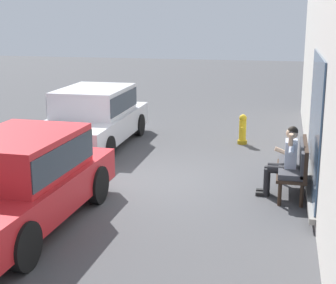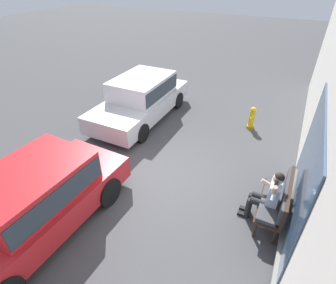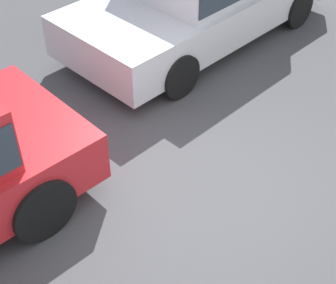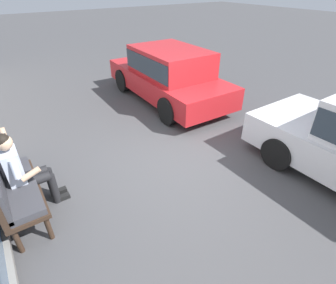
# 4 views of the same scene
# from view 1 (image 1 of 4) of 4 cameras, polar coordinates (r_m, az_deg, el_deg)

# --- Properties ---
(ground_plane) EXTENTS (60.00, 60.00, 0.00)m
(ground_plane) POSITION_cam_1_polar(r_m,az_deg,el_deg) (10.77, -1.76, -4.46)
(ground_plane) COLOR #424244
(building_facade) EXTENTS (18.00, 0.51, 6.37)m
(building_facade) POSITION_cam_1_polar(r_m,az_deg,el_deg) (9.92, 17.90, 11.96)
(building_facade) COLOR beige
(building_facade) RESTS_ON ground_plane
(bench) EXTENTS (1.49, 0.55, 1.05)m
(bench) POSITION_cam_1_polar(r_m,az_deg,el_deg) (10.16, 14.06, -2.41)
(bench) COLOR #332319
(bench) RESTS_ON ground_plane
(person_on_phone) EXTENTS (0.73, 0.74, 1.38)m
(person_on_phone) POSITION_cam_1_polar(r_m,az_deg,el_deg) (10.00, 12.82, -1.85)
(person_on_phone) COLOR black
(person_on_phone) RESTS_ON ground_plane
(parked_car_near) EXTENTS (4.50, 2.00, 1.53)m
(parked_car_near) POSITION_cam_1_polar(r_m,az_deg,el_deg) (13.77, -8.24, 3.02)
(parked_car_near) COLOR silver
(parked_car_near) RESTS_ON ground_plane
(parked_car_mid) EXTENTS (4.35, 1.95, 1.52)m
(parked_car_mid) POSITION_cam_1_polar(r_m,az_deg,el_deg) (8.74, -16.14, -3.71)
(parked_car_mid) COLOR red
(parked_car_mid) RESTS_ON ground_plane
(fire_hydrant) EXTENTS (0.38, 0.26, 0.81)m
(fire_hydrant) POSITION_cam_1_polar(r_m,az_deg,el_deg) (13.97, 8.27, 1.36)
(fire_hydrant) COLOR olive
(fire_hydrant) RESTS_ON ground_plane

